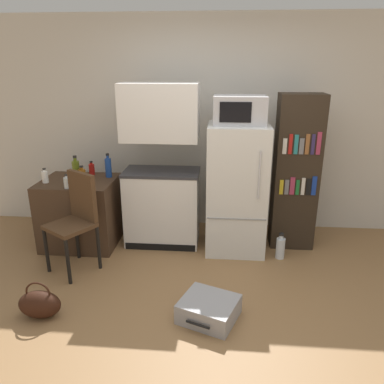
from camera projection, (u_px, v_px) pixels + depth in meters
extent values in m
plane|color=olive|center=(206.00, 316.00, 3.17)|extent=(24.00, 24.00, 0.00)
cube|color=beige|center=(232.00, 126.00, 4.61)|extent=(6.40, 0.10, 2.58)
cube|color=#422D1E|center=(81.00, 212.00, 4.34)|extent=(0.82, 0.69, 0.78)
cube|color=white|center=(162.00, 208.00, 4.36)|extent=(0.84, 0.47, 0.85)
cube|color=#333338|center=(161.00, 172.00, 4.21)|extent=(0.85, 0.48, 0.03)
cube|color=white|center=(160.00, 112.00, 4.00)|extent=(0.84, 0.40, 0.61)
cube|color=black|center=(160.00, 247.00, 4.26)|extent=(0.80, 0.01, 0.08)
cube|color=silver|center=(236.00, 189.00, 4.13)|extent=(0.64, 0.61, 1.42)
cube|color=gray|center=(236.00, 219.00, 3.91)|extent=(0.62, 0.01, 0.01)
cylinder|color=silver|center=(260.00, 176.00, 3.72)|extent=(0.02, 0.02, 0.50)
cube|color=#B7B7BC|center=(240.00, 110.00, 3.85)|extent=(0.54, 0.36, 0.29)
cube|color=black|center=(235.00, 112.00, 3.68)|extent=(0.31, 0.01, 0.20)
cube|color=#2D2319|center=(296.00, 173.00, 4.16)|extent=(0.48, 0.32, 1.73)
cube|color=gold|center=(281.00, 187.00, 4.06)|extent=(0.04, 0.01, 0.16)
cube|color=slate|center=(287.00, 187.00, 4.05)|extent=(0.04, 0.01, 0.16)
cube|color=#A33351|center=(292.00, 186.00, 4.04)|extent=(0.05, 0.01, 0.20)
cube|color=#1E7033|center=(298.00, 187.00, 4.04)|extent=(0.04, 0.01, 0.17)
cube|color=silver|center=(303.00, 186.00, 4.04)|extent=(0.04, 0.01, 0.19)
cube|color=black|center=(308.00, 187.00, 4.03)|extent=(0.05, 0.01, 0.18)
cube|color=#193899|center=(314.00, 186.00, 4.02)|extent=(0.05, 0.01, 0.21)
cube|color=silver|center=(285.00, 146.00, 3.91)|extent=(0.04, 0.01, 0.16)
cube|color=red|center=(291.00, 144.00, 3.90)|extent=(0.04, 0.01, 0.21)
cube|color=teal|center=(296.00, 145.00, 3.89)|extent=(0.04, 0.01, 0.20)
cube|color=slate|center=(302.00, 146.00, 3.90)|extent=(0.05, 0.01, 0.17)
cube|color=brown|center=(307.00, 144.00, 3.88)|extent=(0.04, 0.01, 0.21)
cube|color=#332856|center=(313.00, 144.00, 3.88)|extent=(0.03, 0.01, 0.21)
cube|color=#A33351|center=(319.00, 143.00, 3.87)|extent=(0.04, 0.01, 0.24)
cylinder|color=#AD1914|center=(92.00, 169.00, 4.41)|extent=(0.07, 0.07, 0.13)
cylinder|color=#AD1914|center=(91.00, 163.00, 4.38)|extent=(0.03, 0.03, 0.02)
cylinder|color=black|center=(91.00, 162.00, 4.38)|extent=(0.03, 0.03, 0.01)
cylinder|color=white|center=(45.00, 177.00, 4.11)|extent=(0.07, 0.07, 0.13)
cylinder|color=white|center=(44.00, 170.00, 4.09)|extent=(0.03, 0.03, 0.02)
cylinder|color=black|center=(44.00, 169.00, 4.08)|extent=(0.03, 0.03, 0.01)
cylinder|color=#1E47A3|center=(108.00, 168.00, 4.31)|extent=(0.07, 0.07, 0.22)
cylinder|color=#1E47A3|center=(108.00, 157.00, 4.26)|extent=(0.03, 0.03, 0.04)
cylinder|color=black|center=(107.00, 154.00, 4.25)|extent=(0.04, 0.04, 0.02)
cylinder|color=#566619|center=(76.00, 171.00, 4.16)|extent=(0.08, 0.08, 0.22)
cylinder|color=#566619|center=(75.00, 160.00, 4.12)|extent=(0.04, 0.04, 0.04)
cylinder|color=black|center=(75.00, 157.00, 4.11)|extent=(0.04, 0.04, 0.02)
cylinder|color=silver|center=(67.00, 183.00, 3.93)|extent=(0.06, 0.06, 0.12)
cylinder|color=silver|center=(66.00, 177.00, 3.91)|extent=(0.03, 0.03, 0.02)
cylinder|color=black|center=(66.00, 175.00, 3.90)|extent=(0.03, 0.03, 0.01)
cylinder|color=brown|center=(82.00, 176.00, 4.11)|extent=(0.08, 0.08, 0.15)
cylinder|color=brown|center=(81.00, 168.00, 4.09)|extent=(0.04, 0.04, 0.03)
cylinder|color=black|center=(81.00, 166.00, 4.08)|extent=(0.04, 0.04, 0.02)
cylinder|color=black|center=(47.00, 251.00, 3.77)|extent=(0.04, 0.04, 0.47)
cylinder|color=black|center=(68.00, 262.00, 3.56)|extent=(0.04, 0.04, 0.47)
cylinder|color=black|center=(77.00, 238.00, 4.04)|extent=(0.04, 0.04, 0.47)
cylinder|color=black|center=(99.00, 248.00, 3.83)|extent=(0.04, 0.04, 0.47)
cube|color=#4C331E|center=(70.00, 226.00, 3.72)|extent=(0.55, 0.55, 0.04)
cube|color=#4C331E|center=(83.00, 196.00, 3.76)|extent=(0.35, 0.25, 0.49)
cube|color=#99999E|center=(209.00, 309.00, 3.12)|extent=(0.56, 0.53, 0.17)
cylinder|color=black|center=(198.00, 325.00, 2.93)|extent=(0.19, 0.09, 0.02)
ellipsoid|color=#33190F|center=(40.00, 304.00, 3.13)|extent=(0.36, 0.20, 0.24)
torus|color=#33190F|center=(38.00, 293.00, 3.09)|extent=(0.21, 0.02, 0.21)
cylinder|color=silver|center=(280.00, 248.00, 4.08)|extent=(0.10, 0.10, 0.23)
cylinder|color=silver|center=(281.00, 237.00, 4.03)|extent=(0.04, 0.04, 0.04)
cylinder|color=black|center=(282.00, 234.00, 4.02)|extent=(0.05, 0.05, 0.02)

